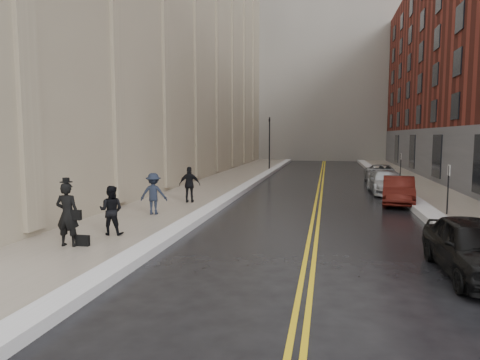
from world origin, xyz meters
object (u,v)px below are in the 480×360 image
at_px(car_black, 475,248).
at_px(car_silver_near, 386,182).
at_px(pedestrian_main, 67,214).
at_px(pedestrian_a, 111,210).
at_px(pedestrian_c, 190,185).
at_px(car_silver_far, 382,174).
at_px(car_maroon, 398,190).
at_px(pedestrian_b, 154,194).

bearing_deg(car_black, car_silver_near, 88.38).
relative_size(car_silver_near, pedestrian_main, 2.42).
distance_m(car_silver_near, pedestrian_a, 17.21).
relative_size(car_silver_near, pedestrian_a, 2.83).
height_order(car_black, pedestrian_main, pedestrian_main).
distance_m(car_silver_near, pedestrian_c, 12.01).
distance_m(car_black, pedestrian_c, 13.51).
xyz_separation_m(car_silver_far, pedestrian_c, (-10.50, -12.30, 0.37)).
height_order(car_silver_far, pedestrian_a, pedestrian_a).
bearing_deg(pedestrian_c, car_silver_near, -157.61).
relative_size(pedestrian_main, pedestrian_c, 1.09).
bearing_deg(pedestrian_c, car_maroon, -176.96).
distance_m(car_maroon, pedestrian_b, 12.12).
xyz_separation_m(car_silver_near, pedestrian_b, (-10.55, -9.89, 0.34)).
bearing_deg(car_silver_far, car_maroon, -90.83).
height_order(car_maroon, pedestrian_a, pedestrian_a).
relative_size(car_black, pedestrian_b, 2.44).
bearing_deg(car_silver_near, pedestrian_main, -127.54).
bearing_deg(car_maroon, car_silver_near, 98.80).
bearing_deg(pedestrian_c, car_silver_far, -141.03).
distance_m(car_silver_far, pedestrian_b, 19.13).
bearing_deg(pedestrian_c, pedestrian_main, 73.63).
relative_size(car_black, pedestrian_a, 2.57).
bearing_deg(car_black, pedestrian_c, 136.95).
bearing_deg(pedestrian_a, car_silver_near, -135.29).
bearing_deg(car_maroon, pedestrian_a, -130.00).
bearing_deg(pedestrian_a, car_black, 162.87).
bearing_deg(pedestrian_main, car_maroon, -138.54).
height_order(car_black, car_maroon, car_black).
bearing_deg(pedestrian_a, car_maroon, -145.56).
height_order(car_black, pedestrian_a, pedestrian_a).
xyz_separation_m(car_silver_near, pedestrian_main, (-10.98, -15.30, 0.44)).
distance_m(pedestrian_a, pedestrian_c, 7.15).
xyz_separation_m(car_silver_near, pedestrian_c, (-10.08, -6.53, 0.36)).
xyz_separation_m(car_maroon, pedestrian_main, (-11.06, -11.23, 0.42)).
distance_m(car_silver_far, pedestrian_a, 22.28).
bearing_deg(car_black, car_silver_far, 87.11).
height_order(pedestrian_a, pedestrian_c, pedestrian_c).
xyz_separation_m(car_black, pedestrian_main, (-11.10, 0.09, 0.39)).
bearing_deg(pedestrian_main, pedestrian_a, -111.96).
height_order(car_maroon, car_silver_far, car_maroon).
bearing_deg(car_black, pedestrian_b, 150.67).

